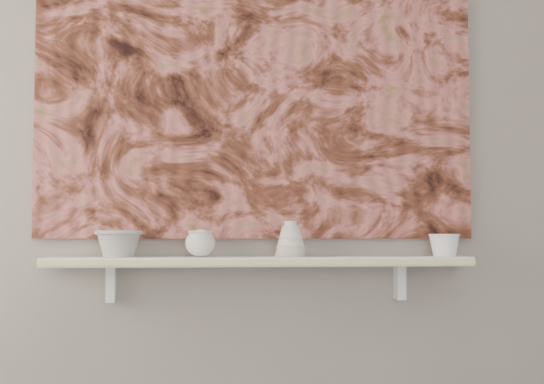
{
  "coord_description": "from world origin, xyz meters",
  "views": [
    {
      "loc": [
        -0.22,
        -0.99,
        1.0
      ],
      "look_at": [
        0.04,
        1.49,
        1.14
      ],
      "focal_mm": 50.0,
      "sensor_mm": 36.0,
      "label": 1
    }
  ],
  "objects": [
    {
      "name": "wall_back",
      "position": [
        0.0,
        1.6,
        1.35
      ],
      "size": [
        3.6,
        0.0,
        3.6
      ],
      "primitive_type": "plane",
      "rotation": [
        1.57,
        0.0,
        0.0
      ],
      "color": "gray",
      "rests_on": "floor"
    },
    {
      "name": "shelf",
      "position": [
        0.0,
        1.51,
        0.92
      ],
      "size": [
        1.4,
        0.18,
        0.03
      ],
      "primitive_type": "cube",
      "color": "silver",
      "rests_on": "wall_back"
    },
    {
      "name": "bowl_grey",
      "position": [
        -0.46,
        1.51,
        0.98
      ],
      "size": [
        0.18,
        0.18,
        0.09
      ],
      "primitive_type": null,
      "rotation": [
        0.0,
        0.0,
        0.13
      ],
      "color": "gray",
      "rests_on": "shelf"
    },
    {
      "name": "bell_vessel",
      "position": [
        0.1,
        1.51,
        0.99
      ],
      "size": [
        0.14,
        0.14,
        0.12
      ],
      "primitive_type": null,
      "rotation": [
        0.0,
        0.0,
        -0.35
      ],
      "color": "silver",
      "rests_on": "shelf"
    },
    {
      "name": "shelf_stripe",
      "position": [
        0.0,
        1.41,
        0.92
      ],
      "size": [
        1.4,
        0.01,
        0.02
      ],
      "primitive_type": "cube",
      "color": "beige",
      "rests_on": "shelf"
    },
    {
      "name": "cup_cream",
      "position": [
        -0.2,
        1.51,
        0.98
      ],
      "size": [
        0.1,
        0.1,
        0.09
      ],
      "primitive_type": null,
      "rotation": [
        0.0,
        0.0,
        0.04
      ],
      "color": "beige",
      "rests_on": "shelf"
    },
    {
      "name": "bracket_right",
      "position": [
        0.49,
        1.57,
        0.84
      ],
      "size": [
        0.03,
        0.06,
        0.12
      ],
      "primitive_type": "cube",
      "color": "silver",
      "rests_on": "wall_back"
    },
    {
      "name": "house_motif",
      "position": [
        0.45,
        1.57,
        1.23
      ],
      "size": [
        0.09,
        0.0,
        0.08
      ],
      "primitive_type": "cube",
      "color": "black",
      "rests_on": "painting"
    },
    {
      "name": "bowl_white",
      "position": [
        0.63,
        1.51,
        0.97
      ],
      "size": [
        0.12,
        0.12,
        0.08
      ],
      "primitive_type": null,
      "rotation": [
        0.0,
        0.0,
        -0.1
      ],
      "color": "white",
      "rests_on": "shelf"
    },
    {
      "name": "bracket_left",
      "position": [
        -0.49,
        1.57,
        0.84
      ],
      "size": [
        0.03,
        0.06,
        0.12
      ],
      "primitive_type": "cube",
      "color": "silver",
      "rests_on": "wall_back"
    },
    {
      "name": "painting",
      "position": [
        0.0,
        1.59,
        1.54
      ],
      "size": [
        1.5,
        0.02,
        1.1
      ],
      "primitive_type": "cube",
      "color": "brown",
      "rests_on": "wall_back"
    }
  ]
}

